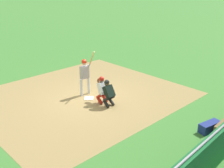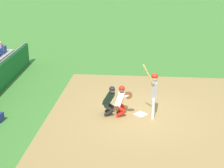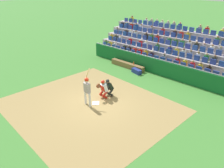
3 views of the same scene
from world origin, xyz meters
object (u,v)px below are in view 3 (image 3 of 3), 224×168
(home_plate_umpire, at_px, (109,87))
(batter_at_plate, at_px, (87,88))
(catcher_crouching, at_px, (103,88))
(water_bottle_on_bench, at_px, (134,63))
(home_plate_marker, at_px, (96,103))
(dugout_bench, at_px, (127,65))
(equipment_duffel_bag, at_px, (137,71))

(home_plate_umpire, bearing_deg, batter_at_plate, 85.89)
(catcher_crouching, distance_m, water_bottle_on_bench, 5.66)
(home_plate_marker, distance_m, dugout_bench, 6.62)
(home_plate_marker, height_order, water_bottle_on_bench, water_bottle_on_bench)
(home_plate_umpire, height_order, equipment_duffel_bag, home_plate_umpire)
(equipment_duffel_bag, bearing_deg, home_plate_marker, 115.30)
(batter_at_plate, bearing_deg, home_plate_marker, -112.69)
(home_plate_marker, xyz_separation_m, home_plate_umpire, (0.07, -1.26, 0.67))
(home_plate_marker, xyz_separation_m, water_bottle_on_bench, (1.90, -6.18, 0.55))
(batter_at_plate, bearing_deg, home_plate_umpire, -94.11)
(catcher_crouching, relative_size, equipment_duffel_bag, 1.41)
(batter_at_plate, height_order, dugout_bench, batter_at_plate)
(home_plate_umpire, distance_m, water_bottle_on_bench, 5.25)
(batter_at_plate, xyz_separation_m, equipment_duffel_bag, (0.95, -6.10, -0.98))
(dugout_bench, relative_size, water_bottle_on_bench, 13.69)
(equipment_duffel_bag, bearing_deg, water_bottle_on_bench, -22.04)
(home_plate_umpire, bearing_deg, equipment_duffel_bag, -76.17)
(catcher_crouching, relative_size, home_plate_umpire, 1.04)
(equipment_duffel_bag, bearing_deg, home_plate_umpire, 117.59)
(home_plate_umpire, relative_size, dugout_bench, 0.37)
(water_bottle_on_bench, distance_m, equipment_duffel_bag, 1.01)
(home_plate_umpire, xyz_separation_m, equipment_duffel_bag, (1.08, -4.37, -0.51))
(batter_at_plate, xyz_separation_m, water_bottle_on_bench, (1.71, -6.65, -0.59))
(dugout_bench, height_order, water_bottle_on_bench, water_bottle_on_bench)
(catcher_crouching, distance_m, home_plate_umpire, 0.46)
(home_plate_marker, bearing_deg, water_bottle_on_bench, -72.87)
(catcher_crouching, bearing_deg, water_bottle_on_bench, -71.73)
(home_plate_marker, distance_m, home_plate_umpire, 1.43)
(catcher_crouching, height_order, home_plate_umpire, catcher_crouching)
(batter_at_plate, relative_size, catcher_crouching, 1.73)
(equipment_duffel_bag, bearing_deg, dugout_bench, -5.16)
(home_plate_marker, xyz_separation_m, dugout_bench, (2.55, -6.11, 0.20))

